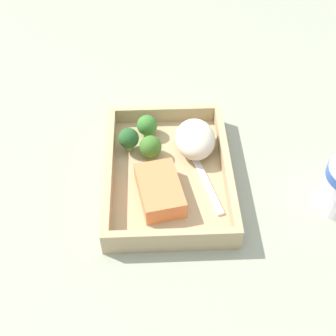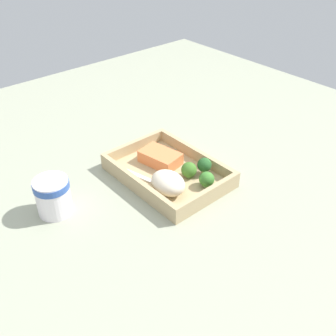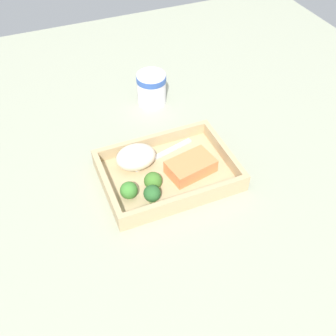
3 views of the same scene
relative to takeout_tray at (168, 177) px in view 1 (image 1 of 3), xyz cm
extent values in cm
cube|color=#989D86|center=(0.00, 0.00, -1.60)|extent=(160.00, 160.00, 2.00)
cube|color=tan|center=(0.00, 0.00, 0.00)|extent=(28.22, 20.19, 1.20)
cube|color=tan|center=(0.00, -9.50, 2.06)|extent=(28.22, 1.20, 2.92)
cube|color=tan|center=(0.00, 9.50, 2.06)|extent=(28.22, 1.20, 2.92)
cube|color=tan|center=(-13.51, 0.00, 2.06)|extent=(1.20, 17.79, 2.92)
cube|color=tan|center=(13.51, 0.00, 2.06)|extent=(1.20, 17.79, 2.92)
cube|color=#EE7F48|center=(-4.66, 1.49, 2.15)|extent=(10.96, 8.03, 3.10)
ellipsoid|color=beige|center=(5.52, -4.81, 3.10)|extent=(8.78, 6.81, 5.00)
cylinder|color=#7FA95F|center=(9.86, 3.28, 1.11)|extent=(1.37, 1.37, 1.03)
sphere|color=#3D7D2E|center=(9.86, 3.28, 2.62)|extent=(3.61, 3.61, 3.61)
cylinder|color=#7D9951|center=(6.01, 6.38, 1.47)|extent=(1.32, 1.32, 1.74)
sphere|color=#275927|center=(6.01, 6.38, 3.29)|extent=(3.48, 3.48, 3.48)
cylinder|color=#749C5B|center=(4.46, 2.76, 1.11)|extent=(1.44, 1.44, 1.02)
sphere|color=#407528|center=(4.46, 2.76, 2.66)|extent=(3.78, 3.78, 3.78)
cube|color=silver|center=(-2.75, -6.18, 0.82)|extent=(12.29, 4.13, 0.44)
cube|color=silver|center=(4.91, -4.23, 0.82)|extent=(3.84, 2.97, 0.44)
camera|label=1|loc=(-51.18, 2.10, 57.64)|focal=50.00mm
camera|label=2|loc=(58.90, -51.31, 56.66)|focal=42.00mm
camera|label=3|loc=(22.33, 54.23, 61.97)|focal=42.00mm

